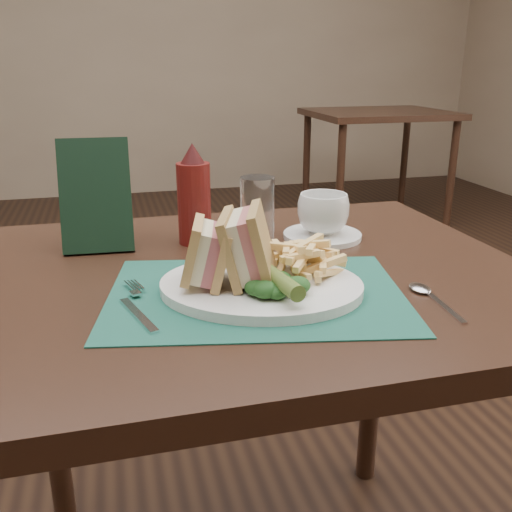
% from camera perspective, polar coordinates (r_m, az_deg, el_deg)
% --- Properties ---
extents(floor, '(7.00, 7.00, 0.00)m').
position_cam_1_polar(floor, '(1.74, -4.35, -19.15)').
color(floor, black).
rests_on(floor, ground).
extents(wall_back, '(6.00, 0.00, 6.00)m').
position_cam_1_polar(wall_back, '(4.97, -11.73, 6.23)').
color(wall_back, gray).
rests_on(wall_back, ground).
extents(table_main, '(0.90, 0.75, 0.75)m').
position_cam_1_polar(table_main, '(1.13, 0.06, -19.51)').
color(table_main, black).
rests_on(table_main, ground).
extents(table_bg_right, '(0.90, 0.75, 0.75)m').
position_cam_1_polar(table_bg_right, '(4.04, 11.87, 8.72)').
color(table_bg_right, black).
rests_on(table_bg_right, ground).
extents(placemat, '(0.48, 0.39, 0.00)m').
position_cam_1_polar(placemat, '(0.84, 0.01, -3.82)').
color(placemat, '#195243').
rests_on(placemat, table_main).
extents(plate, '(0.36, 0.33, 0.01)m').
position_cam_1_polar(plate, '(0.84, 0.51, -3.05)').
color(plate, white).
rests_on(plate, placemat).
extents(sandwich_half_a, '(0.09, 0.11, 0.10)m').
position_cam_1_polar(sandwich_half_a, '(0.82, -6.36, 0.31)').
color(sandwich_half_a, tan).
rests_on(sandwich_half_a, plate).
extents(sandwich_half_b, '(0.11, 0.13, 0.11)m').
position_cam_1_polar(sandwich_half_b, '(0.83, -2.29, 1.14)').
color(sandwich_half_b, tan).
rests_on(sandwich_half_b, plate).
extents(kale_garnish, '(0.11, 0.08, 0.03)m').
position_cam_1_polar(kale_garnish, '(0.79, 1.79, -2.91)').
color(kale_garnish, '#153A15').
rests_on(kale_garnish, plate).
extents(pickle_spear, '(0.04, 0.12, 0.03)m').
position_cam_1_polar(pickle_spear, '(0.79, 2.33, -2.40)').
color(pickle_spear, '#4D6727').
rests_on(pickle_spear, plate).
extents(fries_pile, '(0.18, 0.20, 0.06)m').
position_cam_1_polar(fries_pile, '(0.87, 4.64, 0.18)').
color(fries_pile, '#FFD47F').
rests_on(fries_pile, plate).
extents(fork, '(0.08, 0.17, 0.01)m').
position_cam_1_polar(fork, '(0.81, -11.83, -4.64)').
color(fork, silver).
rests_on(fork, placemat).
extents(spoon, '(0.05, 0.15, 0.01)m').
position_cam_1_polar(spoon, '(0.85, 17.58, -4.12)').
color(spoon, silver).
rests_on(spoon, table_main).
extents(saucer, '(0.17, 0.17, 0.01)m').
position_cam_1_polar(saucer, '(1.11, 6.64, 2.05)').
color(saucer, white).
rests_on(saucer, table_main).
extents(coffee_cup, '(0.14, 0.14, 0.08)m').
position_cam_1_polar(coffee_cup, '(1.10, 6.73, 4.24)').
color(coffee_cup, white).
rests_on(coffee_cup, saucer).
extents(drinking_glass, '(0.06, 0.06, 0.13)m').
position_cam_1_polar(drinking_glass, '(1.03, 0.12, 4.33)').
color(drinking_glass, white).
rests_on(drinking_glass, table_main).
extents(ketchup_bottle, '(0.08, 0.08, 0.19)m').
position_cam_1_polar(ketchup_bottle, '(1.06, -6.24, 6.17)').
color(ketchup_bottle, '#59110F').
rests_on(ketchup_bottle, table_main).
extents(check_presenter, '(0.13, 0.08, 0.20)m').
position_cam_1_polar(check_presenter, '(1.05, -15.74, 5.82)').
color(check_presenter, black).
rests_on(check_presenter, table_main).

